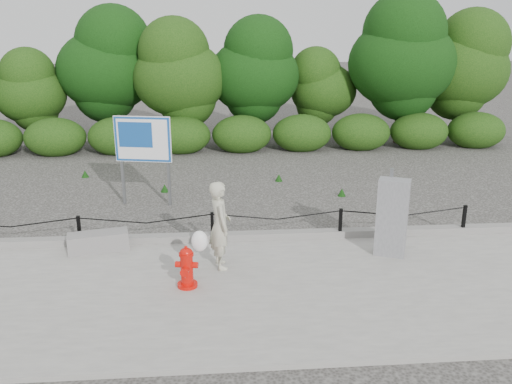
{
  "coord_description": "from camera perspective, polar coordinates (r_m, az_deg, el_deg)",
  "views": [
    {
      "loc": [
        0.06,
        -9.72,
        4.21
      ],
      "look_at": [
        0.86,
        0.2,
        1.0
      ],
      "focal_mm": 38.0,
      "sensor_mm": 36.0,
      "label": 1
    }
  ],
  "objects": [
    {
      "name": "ground",
      "position": [
        10.59,
        -4.57,
        -5.6
      ],
      "size": [
        90.0,
        90.0,
        0.0
      ],
      "primitive_type": "plane",
      "color": "#2D2B28",
      "rests_on": "ground"
    },
    {
      "name": "sidewalk",
      "position": [
        8.77,
        -4.52,
        -10.56
      ],
      "size": [
        14.0,
        4.0,
        0.08
      ],
      "primitive_type": "cube",
      "color": "gray",
      "rests_on": "ground"
    },
    {
      "name": "curb",
      "position": [
        10.58,
        -4.59,
        -4.75
      ],
      "size": [
        14.0,
        0.22,
        0.14
      ],
      "primitive_type": "cube",
      "color": "slate",
      "rests_on": "sidewalk"
    },
    {
      "name": "chain_barrier",
      "position": [
        10.42,
        -4.64,
        -3.3
      ],
      "size": [
        10.06,
        0.06,
        0.6
      ],
      "color": "black",
      "rests_on": "sidewalk"
    },
    {
      "name": "treeline",
      "position": [
        18.75,
        -0.81,
        12.88
      ],
      "size": [
        20.35,
        3.84,
        4.97
      ],
      "color": "black",
      "rests_on": "ground"
    },
    {
      "name": "fire_hydrant",
      "position": [
        8.78,
        -7.31,
        -7.9
      ],
      "size": [
        0.38,
        0.4,
        0.7
      ],
      "rotation": [
        0.0,
        0.0,
        -0.18
      ],
      "color": "red",
      "rests_on": "sidewalk"
    },
    {
      "name": "pedestrian",
      "position": [
        9.23,
        -3.95,
        -3.59
      ],
      "size": [
        0.72,
        0.62,
        1.54
      ],
      "rotation": [
        0.0,
        0.0,
        1.77
      ],
      "color": "#B2B199",
      "rests_on": "sidewalk"
    },
    {
      "name": "concrete_block",
      "position": [
        10.49,
        -16.26,
        -5.04
      ],
      "size": [
        1.14,
        0.6,
        0.35
      ],
      "primitive_type": "cube",
      "rotation": [
        0.0,
        0.0,
        0.22
      ],
      "color": "slate",
      "rests_on": "sidewalk"
    },
    {
      "name": "utility_cabinet",
      "position": [
        10.02,
        14.11,
        -2.61
      ],
      "size": [
        0.62,
        0.51,
        1.57
      ],
      "rotation": [
        0.0,
        0.0,
        -0.42
      ],
      "color": "gray",
      "rests_on": "sidewalk"
    },
    {
      "name": "advertising_sign",
      "position": [
        12.64,
        -11.82,
        5.05
      ],
      "size": [
        1.3,
        0.35,
        2.11
      ],
      "rotation": [
        0.0,
        0.0,
        -0.2
      ],
      "color": "slate",
      "rests_on": "ground"
    }
  ]
}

